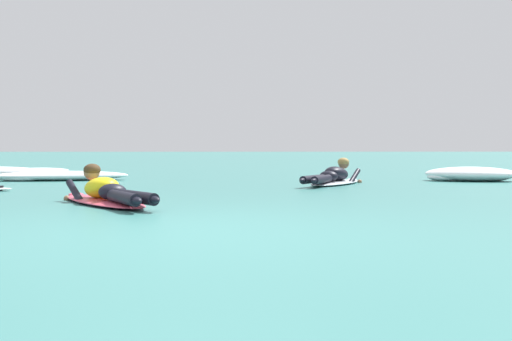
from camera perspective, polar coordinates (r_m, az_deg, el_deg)
The scene contains 6 objects.
ground_plane at distance 15.62m, azimuth -3.39°, elevation -0.49°, with size 120.00×120.00×0.00m, color #387A75.
surfer_near at distance 8.34m, azimuth -12.82°, elevation -1.97°, with size 1.70×2.45×0.54m.
surfer_far at distance 12.28m, azimuth 6.71°, elevation -0.58°, with size 1.55×2.37×0.54m.
whitewater_front at distance 14.27m, azimuth -16.46°, elevation -0.46°, with size 2.84×1.25×0.20m.
whitewater_mid_right at distance 14.16m, azimuth 18.07°, elevation -0.32°, with size 2.03×1.45×0.29m.
whitewater_back at distance 18.30m, azimuth -18.20°, elevation -0.01°, with size 1.70×1.39×0.14m.
Camera 1 is at (0.45, -5.60, 0.73)m, focal length 46.40 mm.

